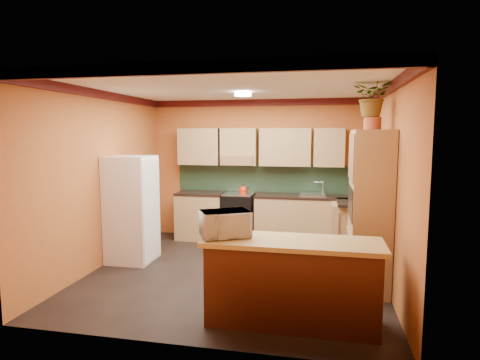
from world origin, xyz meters
name	(u,v)px	position (x,y,z in m)	size (l,w,h in m)	color
room_shell	(240,131)	(0.02, 0.28, 2.09)	(4.24, 4.24, 2.72)	black
base_cabinets_back	(271,219)	(0.30, 1.80, 0.44)	(3.65, 0.60, 0.88)	tan
countertop_back	(271,195)	(0.30, 1.80, 0.90)	(3.65, 0.62, 0.04)	black
stove	(239,217)	(-0.32, 1.80, 0.46)	(0.58, 0.58, 0.91)	black
kettle	(243,190)	(-0.22, 1.75, 1.00)	(0.17, 0.17, 0.18)	#B3240B
sink	(313,195)	(1.08, 1.80, 0.94)	(0.48, 0.40, 0.03)	silver
base_cabinets_right	(355,230)	(1.80, 1.27, 0.44)	(0.60, 0.80, 0.88)	tan
countertop_right	(356,203)	(1.80, 1.27, 0.90)	(0.62, 0.80, 0.04)	black
fridge	(131,209)	(-1.75, 0.24, 0.85)	(0.68, 0.66, 1.70)	white
pantry	(370,211)	(1.85, -0.21, 1.05)	(0.48, 0.90, 2.10)	tan
fern_pot	(372,124)	(1.85, -0.16, 2.18)	(0.22, 0.22, 0.16)	#9B4425
fern	(373,96)	(1.85, -0.16, 2.52)	(0.48, 0.41, 0.53)	tan
breakfast_bar	(291,285)	(0.93, -1.44, 0.44)	(1.80, 0.55, 0.88)	#4C1F11
bar_top	(292,242)	(0.93, -1.44, 0.91)	(1.90, 0.65, 0.05)	tan
microwave	(225,224)	(0.20, -1.44, 1.07)	(0.51, 0.35, 0.28)	white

